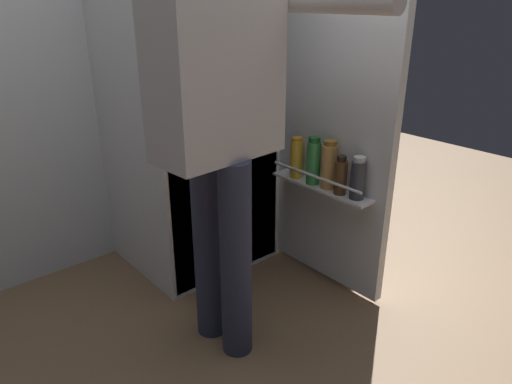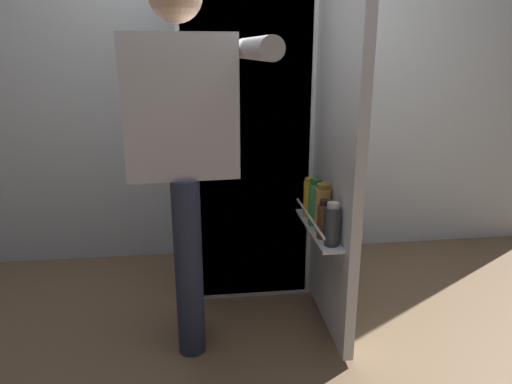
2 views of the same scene
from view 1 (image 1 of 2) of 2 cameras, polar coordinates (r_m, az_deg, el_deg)
name	(u,v)px [view 1 (image 1 of 2)]	position (r m, az deg, el deg)	size (l,w,h in m)	color
ground_plane	(262,297)	(2.29, 0.78, -12.59)	(6.07, 6.07, 0.00)	brown
kitchen_wall	(144,21)	(2.63, -13.34, 19.44)	(4.40, 0.10, 2.40)	silver
refrigerator	(197,98)	(2.34, -7.19, 11.17)	(0.71, 1.27, 1.73)	silver
person	(219,109)	(1.63, -4.44, 9.93)	(0.57, 0.74, 1.61)	#2D334C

